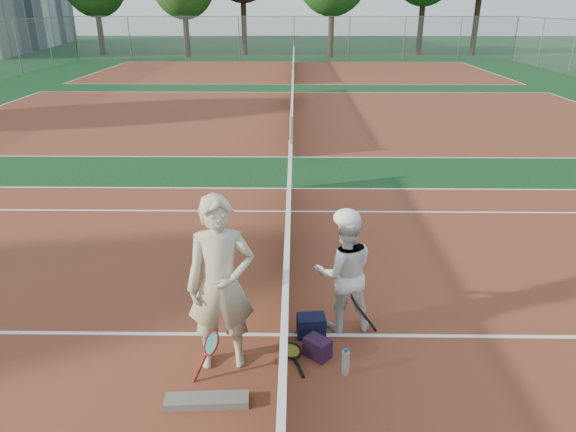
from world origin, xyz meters
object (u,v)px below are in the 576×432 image
Objects in this scene: sports_bag_purple at (317,348)px; water_bottle at (345,363)px; racket_spare at (291,351)px; player_a at (221,285)px; racket_red at (212,354)px; net_main at (287,300)px; player_b at (344,273)px; sports_bag_navy at (311,326)px; racket_black_held at (357,316)px.

water_bottle is (0.30, -0.31, 0.03)m from sports_bag_purple.
sports_bag_purple is (0.31, -0.06, 0.09)m from racket_spare.
racket_spare is 0.32m from sports_bag_purple.
racket_red is (-0.10, -0.23, -0.75)m from player_a.
racket_spare is at bearing 4.13° from player_a.
racket_spare is (0.06, -0.35, -0.48)m from net_main.
sports_bag_purple is (-0.34, -0.63, -0.65)m from player_b.
player_a is 5.87× the size of sports_bag_navy.
sports_bag_purple is at bearing 55.87° from player_b.
racket_red is at bearing -164.18° from sports_bag_purple.
player_b is at bearing 87.36° from water_bottle.
racket_black_held is at bearing 41.47° from sports_bag_purple.
water_bottle is (1.47, 0.03, -0.12)m from racket_red.
racket_red is (-0.80, -0.74, -0.24)m from net_main.
racket_black_held reaches higher than water_bottle.
racket_spare is 1.74× the size of sports_bag_navy.
racket_black_held is 0.93m from racket_spare.
net_main reaches higher than sports_bag_navy.
net_main is 1.04m from water_bottle.
racket_spare is at bearing 169.83° from sports_bag_purple.
sports_bag_purple is (1.07, 0.11, -0.89)m from player_a.
racket_black_held is at bearing 126.50° from player_b.
water_bottle is at bearing -63.57° from sports_bag_navy.
player_a is at bearing 21.82° from player_b.
player_a is at bearing 5.29° from racket_black_held.
water_bottle reaches higher than racket_spare.
player_b is 1.14m from racket_spare.
net_main is 31.79× the size of sports_bag_navy.
player_b reaches higher than sports_bag_navy.
sports_bag_purple is (-0.51, -0.45, -0.14)m from racket_black_held.
player_b is 4.45× the size of sports_bag_navy.
racket_red is 1.55× the size of sports_bag_navy.
net_main is 0.78m from player_b.
net_main is at bearing -7.99° from racket_spare.
player_a reaches higher than sports_bag_navy.
racket_red is 1.85m from racket_black_held.
sports_bag_navy is 1.15× the size of water_bottle.
racket_spare is at bearing -80.39° from net_main.
player_a is at bearing 171.62° from water_bottle.
racket_spare is 0.45m from sports_bag_navy.
net_main is 21.24× the size of racket_black_held.
racket_red is (-1.51, -0.96, -0.50)m from player_b.
racket_red is 1.23m from sports_bag_purple.
sports_bag_purple is (0.37, -0.41, -0.39)m from net_main.
player_a is 3.37× the size of racket_spare.
racket_black_held is (0.17, -0.18, -0.51)m from player_b.
racket_black_held is at bearing 11.58° from player_a.
sports_bag_purple is at bearing 134.13° from water_bottle.
sports_bag_purple is at bearing 27.41° from racket_black_held.
sports_bag_purple is (0.06, -0.41, -0.02)m from sports_bag_navy.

